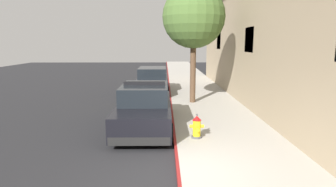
# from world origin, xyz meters

# --- Properties ---
(ground_plane) EXTENTS (34.47, 60.00, 0.20)m
(ground_plane) POSITION_xyz_m (-4.31, 10.00, -0.10)
(ground_plane) COLOR #232326
(sidewalk_pavement) EXTENTS (3.38, 60.00, 0.13)m
(sidewalk_pavement) POSITION_xyz_m (1.69, 10.00, 0.07)
(sidewalk_pavement) COLOR #ADA89E
(sidewalk_pavement) RESTS_ON ground
(curb_painted_edge) EXTENTS (0.08, 60.00, 0.13)m
(curb_painted_edge) POSITION_xyz_m (-0.04, 10.00, 0.07)
(curb_painted_edge) COLOR maroon
(curb_painted_edge) RESTS_ON ground
(police_cruiser) EXTENTS (1.94, 4.84, 1.68)m
(police_cruiser) POSITION_xyz_m (-1.07, 4.06, 0.74)
(police_cruiser) COLOR black
(police_cruiser) RESTS_ON ground
(parked_car_silver_ahead) EXTENTS (1.94, 4.84, 1.56)m
(parked_car_silver_ahead) POSITION_xyz_m (-1.10, 11.42, 0.74)
(parked_car_silver_ahead) COLOR black
(parked_car_silver_ahead) RESTS_ON ground
(fire_hydrant) EXTENTS (0.44, 0.40, 0.76)m
(fire_hydrant) POSITION_xyz_m (0.64, 2.49, 0.48)
(fire_hydrant) COLOR #4C4C51
(fire_hydrant) RESTS_ON sidewalk_pavement
(street_tree) EXTENTS (2.99, 2.99, 5.63)m
(street_tree) POSITION_xyz_m (1.03, 7.99, 4.25)
(street_tree) COLOR brown
(street_tree) RESTS_ON sidewalk_pavement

